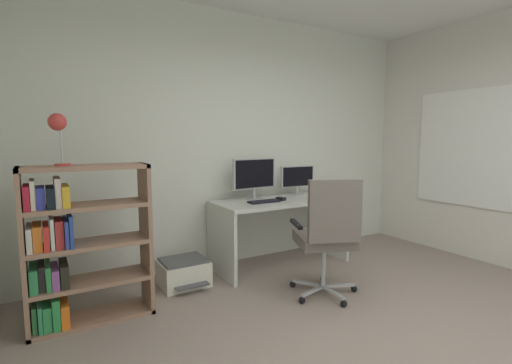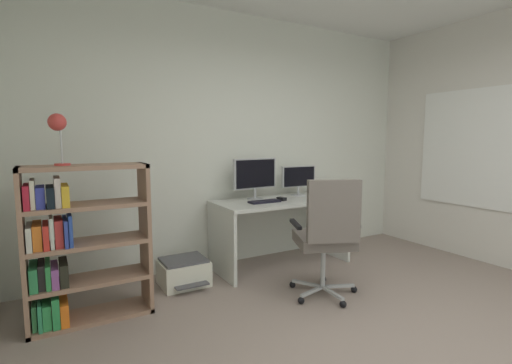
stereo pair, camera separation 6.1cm
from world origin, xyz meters
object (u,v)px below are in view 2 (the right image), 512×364
(monitor_secondary, at_px, (299,178))
(printer, at_px, (184,272))
(monitor_main, at_px, (255,175))
(keyboard, at_px, (264,202))
(desk_lamp, at_px, (58,126))
(bookshelf, at_px, (73,247))
(desk, at_px, (281,217))
(computer_mouse, at_px, (282,199))
(office_chair, at_px, (327,232))

(monitor_secondary, bearing_deg, printer, -173.68)
(monitor_main, relative_size, keyboard, 1.61)
(desk_lamp, bearing_deg, printer, 15.81)
(monitor_main, bearing_deg, bookshelf, -166.27)
(monitor_main, bearing_deg, desk_lamp, -166.67)
(monitor_secondary, relative_size, desk_lamp, 1.17)
(desk, bearing_deg, desk_lamp, -172.00)
(computer_mouse, relative_size, printer, 0.22)
(bookshelf, bearing_deg, printer, 16.70)
(keyboard, xyz_separation_m, office_chair, (0.11, -0.88, -0.15))
(computer_mouse, bearing_deg, bookshelf, 171.57)
(keyboard, distance_m, office_chair, 0.90)
(desk, height_order, computer_mouse, computer_mouse)
(office_chair, bearing_deg, monitor_main, 95.18)
(computer_mouse, distance_m, office_chair, 0.92)
(monitor_main, xyz_separation_m, printer, (-0.89, -0.16, -0.89))
(keyboard, distance_m, computer_mouse, 0.23)
(computer_mouse, relative_size, bookshelf, 0.08)
(desk, xyz_separation_m, desk_lamp, (-2.16, -0.30, 0.96))
(monitor_main, xyz_separation_m, monitor_secondary, (0.59, 0.00, -0.07))
(monitor_main, distance_m, keyboard, 0.35)
(keyboard, height_order, bookshelf, bookshelf)
(monitor_secondary, bearing_deg, computer_mouse, -151.56)
(printer, bearing_deg, bookshelf, -163.30)
(keyboard, relative_size, printer, 0.73)
(keyboard, height_order, office_chair, office_chair)
(keyboard, xyz_separation_m, computer_mouse, (0.23, 0.02, 0.01))
(computer_mouse, bearing_deg, monitor_secondary, 13.11)
(monitor_main, bearing_deg, office_chair, -84.82)
(desk, height_order, monitor_secondary, monitor_secondary)
(office_chair, bearing_deg, keyboard, 97.28)
(computer_mouse, xyz_separation_m, office_chair, (-0.12, -0.90, -0.16))
(monitor_secondary, relative_size, computer_mouse, 4.46)
(bookshelf, bearing_deg, monitor_secondary, 10.49)
(printer, bearing_deg, computer_mouse, -1.93)
(monitor_secondary, xyz_separation_m, keyboard, (-0.61, -0.22, -0.20))
(monitor_main, xyz_separation_m, desk_lamp, (-1.91, -0.45, 0.49))
(monitor_secondary, xyz_separation_m, desk_lamp, (-2.50, -0.45, 0.55))
(keyboard, bearing_deg, desk, 15.73)
(keyboard, distance_m, desk_lamp, 2.05)
(desk, bearing_deg, office_chair, -98.93)
(monitor_main, bearing_deg, monitor_secondary, 0.01)
(monitor_secondary, relative_size, office_chair, 0.41)
(monitor_secondary, distance_m, keyboard, 0.68)
(desk, height_order, bookshelf, bookshelf)
(keyboard, relative_size, bookshelf, 0.28)
(computer_mouse, height_order, desk_lamp, desk_lamp)
(monitor_main, distance_m, printer, 1.27)
(monitor_secondary, bearing_deg, desk, -156.58)
(monitor_main, bearing_deg, desk, -30.82)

